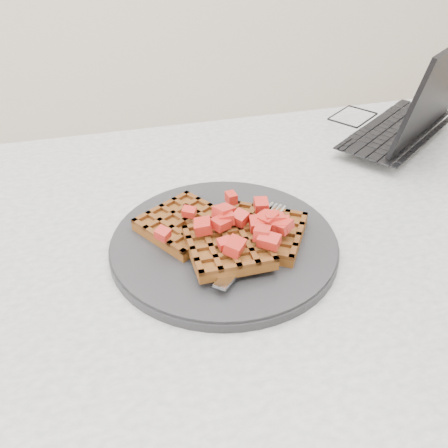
# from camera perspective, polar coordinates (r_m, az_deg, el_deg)

# --- Properties ---
(table) EXTENTS (1.20, 0.80, 0.75)m
(table) POSITION_cam_1_polar(r_m,az_deg,el_deg) (0.76, 2.87, -8.59)
(table) COLOR silver
(table) RESTS_ON ground
(plate) EXTENTS (0.30, 0.30, 0.02)m
(plate) POSITION_cam_1_polar(r_m,az_deg,el_deg) (0.67, 0.00, -2.24)
(plate) COLOR black
(plate) RESTS_ON table
(waffles) EXTENTS (0.24, 0.20, 0.03)m
(waffles) POSITION_cam_1_polar(r_m,az_deg,el_deg) (0.65, 0.10, -1.10)
(waffles) COLOR brown
(waffles) RESTS_ON plate
(strawberry_pile) EXTENTS (0.15, 0.15, 0.02)m
(strawberry_pile) POSITION_cam_1_polar(r_m,az_deg,el_deg) (0.64, 0.00, 1.02)
(strawberry_pile) COLOR #9A0400
(strawberry_pile) RESTS_ON waffles
(fork) EXTENTS (0.14, 0.15, 0.02)m
(fork) POSITION_cam_1_polar(r_m,az_deg,el_deg) (0.64, 3.62, -2.42)
(fork) COLOR silver
(fork) RESTS_ON plate
(laptop) EXTENTS (0.35, 0.34, 0.20)m
(laptop) POSITION_cam_1_polar(r_m,az_deg,el_deg) (1.00, 18.47, 11.23)
(laptop) COLOR black
(laptop) RESTS_ON table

